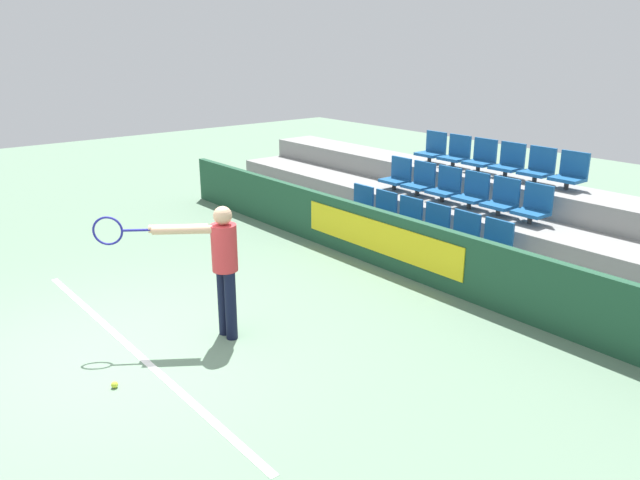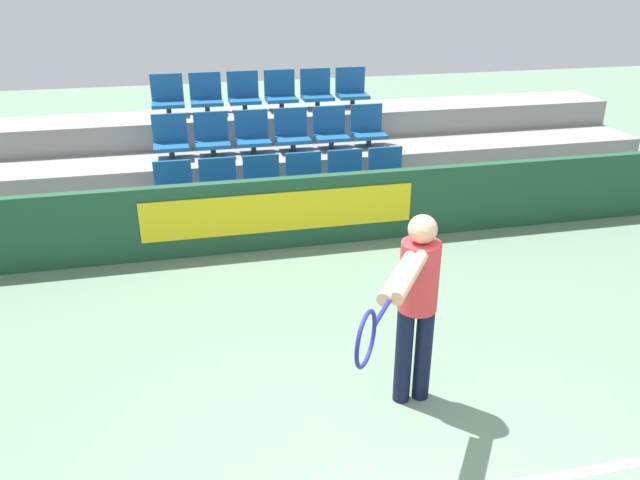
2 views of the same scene
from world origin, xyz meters
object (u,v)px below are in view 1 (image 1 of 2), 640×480
object	(u,v)px
stadium_chair_5	(494,243)
stadium_chair_12	(433,149)
stadium_chair_2	(407,218)
tennis_ball	(115,385)
stadium_chair_10	(502,199)
stadium_chair_8	(446,186)
stadium_chair_11	(534,206)
stadium_chair_1	(382,211)
stadium_chair_6	(397,176)
stadium_chair_7	(421,181)
stadium_chair_16	(538,167)
stadium_chair_17	(570,173)
stadium_chair_9	(473,192)
stadium_chair_3	(433,226)
stadium_chair_4	(462,234)
stadium_chair_14	(481,158)
stadium_chair_0	(359,204)
stadium_chair_13	(456,153)
tennis_player	(217,259)
stadium_chair_15	(509,162)

from	to	relation	value
stadium_chair_5	stadium_chair_12	bearing A→B (deg)	146.47
stadium_chair_2	tennis_ball	size ratio (longest dim) A/B	8.41
stadium_chair_10	stadium_chair_8	bearing A→B (deg)	180.00
stadium_chair_11	stadium_chair_12	distance (m)	2.85
stadium_chair_1	stadium_chair_6	distance (m)	1.10
stadium_chair_6	stadium_chair_7	distance (m)	0.54
stadium_chair_16	stadium_chair_17	size ratio (longest dim) A/B	1.00
stadium_chair_5	stadium_chair_9	xyz separation A→B (m)	(-1.07, 0.89, 0.37)
stadium_chair_8	stadium_chair_10	size ratio (longest dim) A/B	1.00
stadium_chair_9	stadium_chair_3	bearing A→B (deg)	-90.00
tennis_ball	stadium_chair_4	bearing A→B (deg)	88.09
stadium_chair_1	stadium_chair_14	size ratio (longest dim) A/B	1.00
stadium_chair_0	stadium_chair_5	xyz separation A→B (m)	(2.68, 0.00, 0.00)
stadium_chair_5	stadium_chair_17	world-z (taller)	stadium_chair_17
stadium_chair_14	tennis_ball	xyz separation A→B (m)	(0.90, -6.83, -1.31)
stadium_chair_4	stadium_chair_11	world-z (taller)	stadium_chair_11
stadium_chair_8	stadium_chair_13	size ratio (longest dim) A/B	1.00
stadium_chair_11	tennis_player	distance (m)	4.68
stadium_chair_15	tennis_ball	world-z (taller)	stadium_chair_15
stadium_chair_7	stadium_chair_9	xyz separation A→B (m)	(1.07, 0.00, 0.00)
stadium_chair_10	stadium_chair_12	distance (m)	2.35
stadium_chair_3	stadium_chair_14	bearing A→B (deg)	106.80
stadium_chair_3	stadium_chair_14	distance (m)	1.99
stadium_chair_1	stadium_chair_12	bearing A→B (deg)	106.80
stadium_chair_7	stadium_chair_9	world-z (taller)	same
stadium_chair_15	stadium_chair_6	bearing A→B (deg)	-151.10
stadium_chair_3	stadium_chair_14	world-z (taller)	stadium_chair_14
stadium_chair_5	stadium_chair_1	bearing A→B (deg)	180.00
stadium_chair_8	stadium_chair_9	xyz separation A→B (m)	(0.54, 0.00, 0.00)
stadium_chair_1	stadium_chair_0	bearing A→B (deg)	180.00
stadium_chair_11	stadium_chair_0	bearing A→B (deg)	-161.67
stadium_chair_3	stadium_chair_9	bearing A→B (deg)	90.00
stadium_chair_7	stadium_chair_17	size ratio (longest dim) A/B	1.00
stadium_chair_5	tennis_ball	xyz separation A→B (m)	(-0.70, -5.06, -0.58)
stadium_chair_17	tennis_ball	xyz separation A→B (m)	(-0.70, -6.83, -1.31)
stadium_chair_2	stadium_chair_17	xyz separation A→B (m)	(1.61, 1.78, 0.73)
stadium_chair_5	stadium_chair_6	distance (m)	2.85
stadium_chair_5	stadium_chair_6	world-z (taller)	stadium_chair_6
stadium_chair_16	stadium_chair_3	bearing A→B (deg)	-106.80
stadium_chair_0	stadium_chair_5	distance (m)	2.68
stadium_chair_5	stadium_chair_11	distance (m)	0.96
stadium_chair_7	stadium_chair_10	distance (m)	1.61
stadium_chair_3	stadium_chair_8	distance (m)	1.10
tennis_ball	stadium_chair_11	bearing A→B (deg)	83.24
stadium_chair_8	tennis_player	size ratio (longest dim) A/B	0.36
stadium_chair_9	stadium_chair_16	bearing A→B (deg)	58.88
stadium_chair_0	stadium_chair_1	size ratio (longest dim) A/B	1.00
stadium_chair_7	stadium_chair_15	bearing A→B (deg)	39.63
stadium_chair_13	tennis_player	size ratio (longest dim) A/B	0.36
stadium_chair_4	stadium_chair_17	xyz separation A→B (m)	(0.54, 1.78, 0.73)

